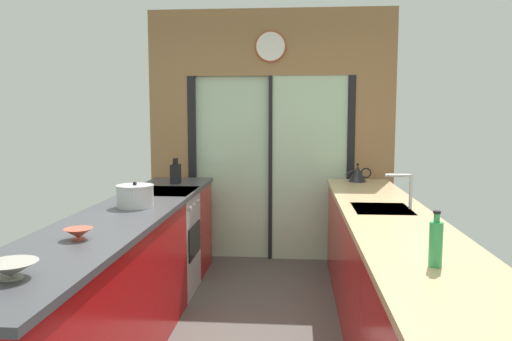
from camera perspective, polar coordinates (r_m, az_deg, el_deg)
name	(u,v)px	position (r m, az deg, el deg)	size (l,w,h in m)	color
ground_plane	(258,326)	(4.00, 0.26, -17.19)	(5.04, 7.60, 0.02)	#4C4742
back_wall_unit	(271,120)	(5.46, 1.67, 5.71)	(2.64, 0.12, 2.70)	olive
left_counter_run	(118,283)	(3.58, -15.34, -12.16)	(0.62, 3.80, 0.92)	#AD0C0F
right_counter_run	(389,282)	(3.60, 14.83, -12.08)	(0.62, 3.80, 0.92)	#AD0C0F
sink_faucet	(406,185)	(3.73, 16.64, -1.64)	(0.19, 0.02, 0.25)	#B7BABC
oven_range	(162,242)	(4.61, -10.57, -7.99)	(0.60, 0.60, 0.92)	#B7BABC
mixing_bowl_near	(11,269)	(2.33, -26.00, -10.04)	(0.22, 0.22, 0.07)	gray
mixing_bowl_far	(78,233)	(2.89, -19.47, -6.74)	(0.15, 0.15, 0.06)	#BC4C38
knife_block	(176,174)	(4.95, -9.09, -0.36)	(0.08, 0.14, 0.25)	black
stock_pot	(135,196)	(3.76, -13.53, -2.81)	(0.27, 0.27, 0.19)	#B7BABC
kettle	(358,174)	(5.12, 11.44, -0.35)	(0.26, 0.18, 0.19)	black
soap_bottle	(436,243)	(2.37, 19.69, -7.73)	(0.06, 0.06, 0.25)	#339E56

